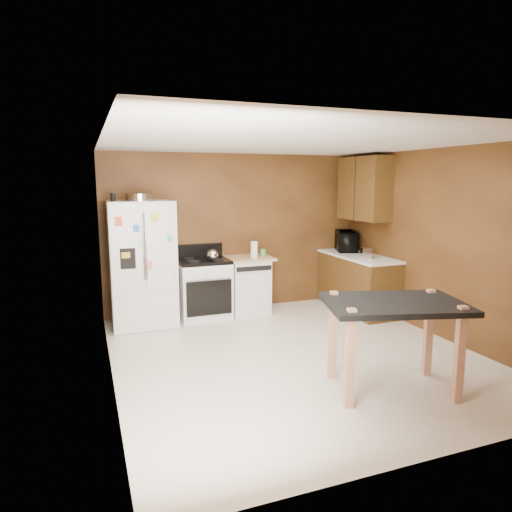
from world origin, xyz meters
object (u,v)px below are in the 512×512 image
paper_towel (254,250)px  roasting_pan (140,197)px  refrigerator (142,264)px  pen_cup (113,197)px  dishwasher (247,284)px  kettle (213,255)px  toaster (366,252)px  green_canister (263,252)px  island (394,315)px  gas_range (204,288)px  microwave (346,242)px

paper_towel → roasting_pan: bearing=-179.7°
paper_towel → refrigerator: bearing=179.0°
pen_cup → dishwasher: pen_cup is taller
kettle → toaster: kettle is taller
roasting_pan → green_canister: 2.11m
pen_cup → kettle: (1.37, -0.07, -0.87)m
paper_towel → island: bearing=-83.5°
gas_range → island: size_ratio=0.73×
refrigerator → dishwasher: bearing=3.0°
island → dishwasher: bearing=97.6°
microwave → pen_cup: bearing=113.0°
paper_towel → toaster: paper_towel is taller
green_canister → island: (0.14, -3.14, -0.16)m
roasting_pan → island: size_ratio=0.27×
dishwasher → microwave: bearing=-1.6°
pen_cup → refrigerator: (0.35, 0.04, -0.95)m
roasting_pan → refrigerator: size_ratio=0.22×
pen_cup → dishwasher: (1.98, 0.12, -1.40)m
green_canister → roasting_pan: bearing=-175.4°
toaster → island: (-1.25, -2.34, -0.21)m
dishwasher → island: size_ratio=0.59×
gas_range → dishwasher: gas_range is taller
microwave → dishwasher: (-1.76, 0.05, -0.60)m
roasting_pan → dishwasher: (1.62, 0.13, -1.40)m
kettle → toaster: (2.28, -0.58, -0.00)m
roasting_pan → refrigerator: roasting_pan is taller
refrigerator → gas_range: refrigerator is taller
kettle → green_canister: 0.92m
green_canister → microwave: bearing=-3.0°
paper_towel → refrigerator: (-1.70, 0.03, -0.12)m
roasting_pan → island: roasting_pan is taller
island → toaster: bearing=61.8°
pen_cup → dishwasher: bearing=3.6°
pen_cup → microwave: (3.74, 0.07, -0.80)m
refrigerator → dishwasher: (1.63, 0.09, -0.45)m
paper_towel → toaster: bearing=-22.4°
roasting_pan → green_canister: size_ratio=3.74×
paper_towel → green_canister: (0.20, 0.14, -0.08)m
roasting_pan → pen_cup: (-0.36, 0.00, 0.00)m
green_canister → toaster: 1.61m
roasting_pan → toaster: size_ratio=1.71×
paper_towel → island: 3.03m
green_canister → microwave: size_ratio=0.19×
toaster → paper_towel: bearing=-179.3°
roasting_pan → microwave: size_ratio=0.71×
pen_cup → refrigerator: 1.02m
roasting_pan → gas_range: roasting_pan is taller
kettle → microwave: (2.37, 0.14, 0.07)m
microwave → dishwasher: size_ratio=0.63×
pen_cup → green_canister: 2.44m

